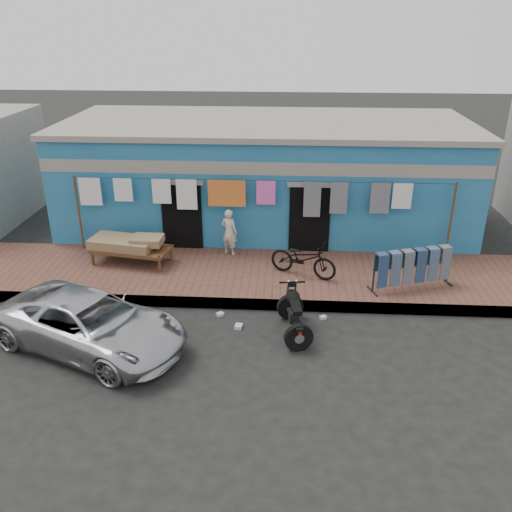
{
  "coord_description": "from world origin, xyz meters",
  "views": [
    {
      "loc": [
        0.72,
        -9.41,
        6.27
      ],
      "look_at": [
        0.0,
        2.0,
        1.15
      ],
      "focal_mm": 38.0,
      "sensor_mm": 36.0,
      "label": 1
    }
  ],
  "objects_px": {
    "bicycle": "(303,255)",
    "motorcycle": "(294,313)",
    "charpoy": "(131,250)",
    "car": "(90,323)",
    "seated_person": "(229,232)",
    "jeans_rack": "(412,268)"
  },
  "relations": [
    {
      "from": "bicycle",
      "to": "motorcycle",
      "type": "distance_m",
      "value": 2.38
    },
    {
      "from": "bicycle",
      "to": "charpoy",
      "type": "relative_size",
      "value": 0.76
    },
    {
      "from": "car",
      "to": "seated_person",
      "type": "bearing_deg",
      "value": -5.5
    },
    {
      "from": "seated_person",
      "to": "charpoy",
      "type": "relative_size",
      "value": 0.56
    },
    {
      "from": "motorcycle",
      "to": "charpoy",
      "type": "distance_m",
      "value": 5.13
    },
    {
      "from": "seated_person",
      "to": "bicycle",
      "type": "distance_m",
      "value": 2.32
    },
    {
      "from": "charpoy",
      "to": "motorcycle",
      "type": "bearing_deg",
      "value": -33.62
    },
    {
      "from": "jeans_rack",
      "to": "car",
      "type": "bearing_deg",
      "value": -158.93
    },
    {
      "from": "motorcycle",
      "to": "charpoy",
      "type": "bearing_deg",
      "value": 138.26
    },
    {
      "from": "car",
      "to": "charpoy",
      "type": "bearing_deg",
      "value": 25.39
    },
    {
      "from": "seated_person",
      "to": "motorcycle",
      "type": "relative_size",
      "value": 0.78
    },
    {
      "from": "seated_person",
      "to": "jeans_rack",
      "type": "height_order",
      "value": "seated_person"
    },
    {
      "from": "car",
      "to": "seated_person",
      "type": "relative_size",
      "value": 3.23
    },
    {
      "from": "seated_person",
      "to": "jeans_rack",
      "type": "distance_m",
      "value": 4.86
    },
    {
      "from": "car",
      "to": "jeans_rack",
      "type": "bearing_deg",
      "value": -46.05
    },
    {
      "from": "car",
      "to": "seated_person",
      "type": "xyz_separation_m",
      "value": [
        2.35,
        4.35,
        0.31
      ]
    },
    {
      "from": "seated_person",
      "to": "jeans_rack",
      "type": "bearing_deg",
      "value": -176.16
    },
    {
      "from": "seated_person",
      "to": "motorcycle",
      "type": "height_order",
      "value": "seated_person"
    },
    {
      "from": "seated_person",
      "to": "motorcycle",
      "type": "distance_m",
      "value": 3.99
    },
    {
      "from": "seated_person",
      "to": "motorcycle",
      "type": "bearing_deg",
      "value": 140.52
    },
    {
      "from": "car",
      "to": "motorcycle",
      "type": "distance_m",
      "value": 4.19
    },
    {
      "from": "motorcycle",
      "to": "charpoy",
      "type": "height_order",
      "value": "motorcycle"
    }
  ]
}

